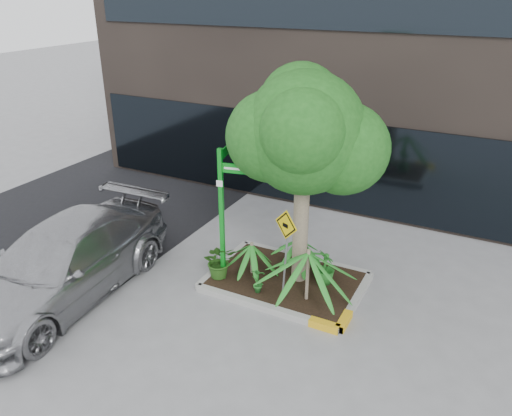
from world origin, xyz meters
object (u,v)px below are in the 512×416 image
at_px(street_sign_post, 225,203).
at_px(cattle_sign, 286,240).
at_px(parked_car, 63,263).
at_px(tree, 305,133).

height_order(street_sign_post, cattle_sign, street_sign_post).
bearing_deg(parked_car, cattle_sign, 19.77).
height_order(tree, cattle_sign, tree).
relative_size(tree, parked_car, 0.87).
bearing_deg(tree, parked_car, -147.95).
relative_size(parked_car, street_sign_post, 1.73).
bearing_deg(tree, street_sign_post, -154.24).
bearing_deg(parked_car, street_sign_post, 32.09).
distance_m(tree, cattle_sign, 2.13).
distance_m(parked_car, street_sign_post, 3.61).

